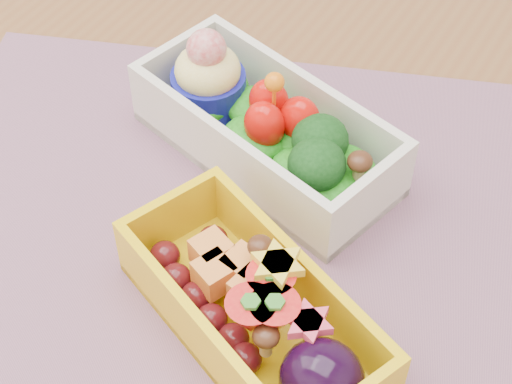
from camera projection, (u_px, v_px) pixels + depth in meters
The scene contains 4 objects.
table at pixel (187, 322), 0.63m from camera, with size 1.20×0.80×0.75m.
placemat at pixel (243, 231), 0.56m from camera, with size 0.46×0.36×0.00m, color #865C6D.
bento_white at pixel (265, 128), 0.59m from camera, with size 0.21×0.13×0.08m.
bento_yellow at pixel (256, 312), 0.49m from camera, with size 0.19×0.14×0.06m.
Camera 1 is at (0.22, -0.27, 1.19)m, focal length 58.99 mm.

